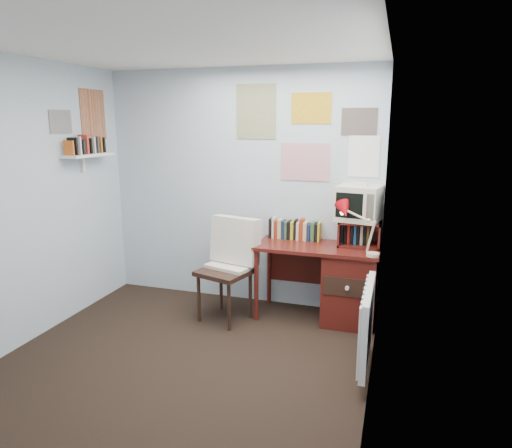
{
  "coord_description": "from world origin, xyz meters",
  "views": [
    {
      "loc": [
        1.61,
        -2.84,
        1.96
      ],
      "look_at": [
        0.41,
        0.99,
        1.05
      ],
      "focal_mm": 32.0,
      "sensor_mm": 36.0,
      "label": 1
    }
  ],
  "objects_px": {
    "desk": "(344,282)",
    "desk_chair": "(224,272)",
    "crt_tv": "(359,201)",
    "tv_riser": "(360,233)",
    "desk_lamp": "(374,234)",
    "wall_shelf": "(89,155)",
    "radiator": "(367,324)"
  },
  "relations": [
    {
      "from": "radiator",
      "to": "desk",
      "type": "bearing_deg",
      "value": 107.24
    },
    {
      "from": "desk_lamp",
      "to": "tv_riser",
      "type": "relative_size",
      "value": 1.06
    },
    {
      "from": "radiator",
      "to": "desk_lamp",
      "type": "bearing_deg",
      "value": 91.61
    },
    {
      "from": "desk",
      "to": "desk_chair",
      "type": "distance_m",
      "value": 1.19
    },
    {
      "from": "desk_lamp",
      "to": "wall_shelf",
      "type": "height_order",
      "value": "wall_shelf"
    },
    {
      "from": "desk_lamp",
      "to": "radiator",
      "type": "xyz_separation_m",
      "value": [
        0.02,
        -0.71,
        -0.55
      ]
    },
    {
      "from": "desk_chair",
      "to": "desk_lamp",
      "type": "bearing_deg",
      "value": 20.83
    },
    {
      "from": "tv_riser",
      "to": "wall_shelf",
      "type": "height_order",
      "value": "wall_shelf"
    },
    {
      "from": "desk",
      "to": "crt_tv",
      "type": "height_order",
      "value": "crt_tv"
    },
    {
      "from": "desk_lamp",
      "to": "crt_tv",
      "type": "xyz_separation_m",
      "value": [
        -0.17,
        0.35,
        0.22
      ]
    },
    {
      "from": "desk",
      "to": "radiator",
      "type": "distance_m",
      "value": 0.97
    },
    {
      "from": "wall_shelf",
      "to": "tv_riser",
      "type": "bearing_deg",
      "value": 10.32
    },
    {
      "from": "desk_lamp",
      "to": "tv_riser",
      "type": "bearing_deg",
      "value": 117.8
    },
    {
      "from": "tv_riser",
      "to": "radiator",
      "type": "height_order",
      "value": "tv_riser"
    },
    {
      "from": "desk_chair",
      "to": "wall_shelf",
      "type": "bearing_deg",
      "value": -160.84
    },
    {
      "from": "desk_chair",
      "to": "crt_tv",
      "type": "relative_size",
      "value": 2.53
    },
    {
      "from": "desk_chair",
      "to": "desk_lamp",
      "type": "height_order",
      "value": "desk_lamp"
    },
    {
      "from": "crt_tv",
      "to": "tv_riser",
      "type": "bearing_deg",
      "value": -32.77
    },
    {
      "from": "desk",
      "to": "desk_chair",
      "type": "bearing_deg",
      "value": -164.31
    },
    {
      "from": "desk_chair",
      "to": "tv_riser",
      "type": "bearing_deg",
      "value": 35.66
    },
    {
      "from": "desk",
      "to": "radiator",
      "type": "bearing_deg",
      "value": -72.76
    },
    {
      "from": "desk",
      "to": "desk_lamp",
      "type": "relative_size",
      "value": 2.83
    },
    {
      "from": "desk",
      "to": "wall_shelf",
      "type": "height_order",
      "value": "wall_shelf"
    },
    {
      "from": "desk_lamp",
      "to": "crt_tv",
      "type": "bearing_deg",
      "value": 119.46
    },
    {
      "from": "radiator",
      "to": "wall_shelf",
      "type": "relative_size",
      "value": 1.29
    },
    {
      "from": "tv_riser",
      "to": "crt_tv",
      "type": "distance_m",
      "value": 0.31
    },
    {
      "from": "desk_chair",
      "to": "radiator",
      "type": "xyz_separation_m",
      "value": [
        1.43,
        -0.61,
        -0.08
      ]
    },
    {
      "from": "crt_tv",
      "to": "wall_shelf",
      "type": "bearing_deg",
      "value": -159.03
    },
    {
      "from": "crt_tv",
      "to": "radiator",
      "type": "relative_size",
      "value": 0.49
    },
    {
      "from": "desk",
      "to": "crt_tv",
      "type": "xyz_separation_m",
      "value": [
        0.1,
        0.13,
        0.79
      ]
    },
    {
      "from": "wall_shelf",
      "to": "desk_chair",
      "type": "bearing_deg",
      "value": 2.4
    },
    {
      "from": "desk",
      "to": "desk_chair",
      "type": "relative_size",
      "value": 1.21
    }
  ]
}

